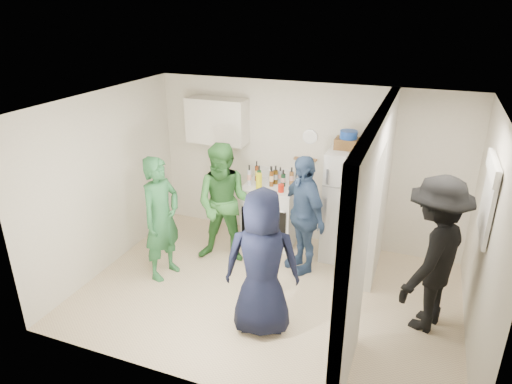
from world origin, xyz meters
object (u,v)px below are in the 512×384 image
Objects in this scene: person_nook at (433,255)px; fridge at (349,206)px; stove at (271,214)px; yellow_cup_stack_top at (370,146)px; person_green_left at (161,218)px; person_green_center at (225,204)px; wicker_basket at (348,144)px; person_denim at (303,214)px; person_navy at (262,263)px; blue_bowl at (349,135)px.

fridge is at bearing -115.05° from person_nook.
yellow_cup_stack_top is (1.43, -0.13, 1.31)m from stove.
person_green_left is at bearing -126.52° from stove.
stove is 0.54× the size of person_green_center.
fridge is 1.80m from person_green_center.
wicker_basket reaches higher than person_green_left.
person_green_center is at bearing -127.43° from person_denim.
yellow_cup_stack_top reaches higher than person_nook.
yellow_cup_stack_top reaches higher than person_green_left.
fridge is 0.93× the size of person_green_center.
person_green_center is at bearing -30.95° from person_green_left.
person_denim is (-0.76, -0.47, -0.94)m from yellow_cup_stack_top.
person_green_left is 0.97× the size of person_green_center.
yellow_cup_stack_top is at bearing 76.37° from person_denim.
wicker_basket reaches higher than person_navy.
person_nook reaches higher than person_denim.
person_navy reaches higher than fridge.
person_green_center reaches higher than person_navy.
wicker_basket is (-0.10, 0.05, 0.91)m from fridge.
person_navy reaches higher than person_green_left.
person_green_center is (-0.44, -0.75, 0.41)m from stove.
blue_bowl is at bearing 1.03° from stove.
person_nook is (2.37, -1.27, 0.45)m from stove.
person_green_left is (-2.27, -1.41, 0.04)m from fridge.
fridge is at bearing -124.43° from person_navy.
wicker_basket is 2.28m from person_navy.
wicker_basket is 1.40× the size of yellow_cup_stack_top.
blue_bowl is 0.13× the size of person_nook.
person_green_left is at bearing -146.17° from blue_bowl.
person_nook reaches higher than person_navy.
person_navy is (1.66, -0.60, 0.01)m from person_green_left.
person_green_center is (0.63, 0.69, 0.02)m from person_green_left.
person_nook is (1.16, -1.24, 0.10)m from fridge.
person_denim is (-0.44, -0.62, -1.02)m from blue_bowl.
person_green_left is at bearing -146.17° from wicker_basket.
person_nook is at bearing -50.60° from yellow_cup_stack_top.
yellow_cup_stack_top is 0.14× the size of person_navy.
yellow_cup_stack_top is 1.29m from person_denim.
person_navy is at bearing -106.87° from fridge.
yellow_cup_stack_top reaches higher than stove.
person_nook is (0.94, -1.14, -0.85)m from yellow_cup_stack_top.
blue_bowl reaches higher than person_green_center.
blue_bowl is 2.03m from person_nook.
yellow_cup_stack_top is 2.27m from person_navy.
blue_bowl is 0.96× the size of yellow_cup_stack_top.
person_denim is (-0.44, -0.62, -0.89)m from wicker_basket.
person_navy is at bearing -113.50° from yellow_cup_stack_top.
person_nook is at bearing -22.15° from person_green_center.
fridge is at bearing 91.20° from person_denim.
person_navy is 1.92m from person_nook.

